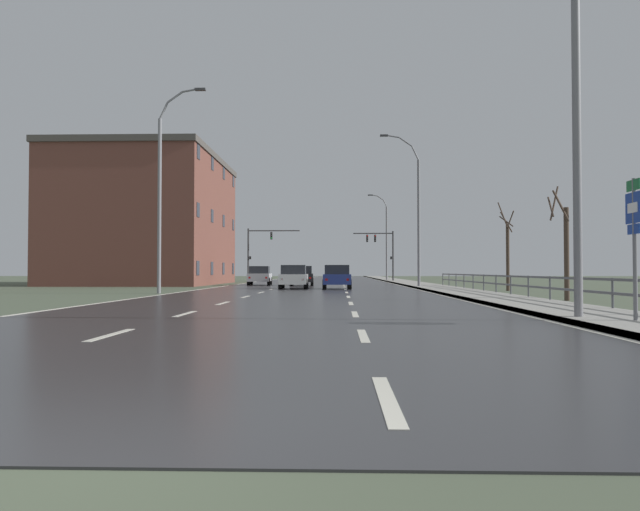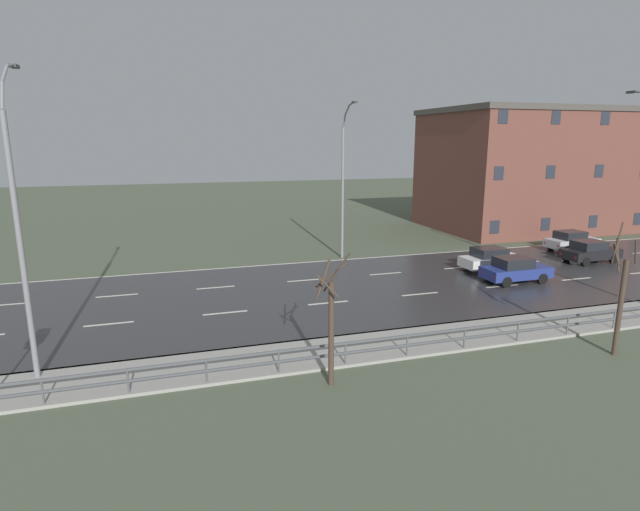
{
  "view_description": "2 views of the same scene",
  "coord_description": "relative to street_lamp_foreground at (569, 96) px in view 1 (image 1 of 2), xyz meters",
  "views": [
    {
      "loc": [
        1.88,
        -3.64,
        1.21
      ],
      "look_at": [
        0.23,
        50.7,
        2.57
      ],
      "focal_mm": 33.81,
      "sensor_mm": 36.0,
      "label": 1
    },
    {
      "loc": [
        26.7,
        15.67,
        8.41
      ],
      "look_at": [
        0.0,
        23.87,
        2.07
      ],
      "focal_mm": 28.49,
      "sensor_mm": 36.0,
      "label": 2
    }
  ],
  "objects": [
    {
      "name": "ground_plane",
      "position": [
        -7.44,
        37.11,
        -5.47
      ],
      "size": [
        160.0,
        160.0,
        0.12
      ],
      "color": "#4C5642"
    },
    {
      "name": "road_asphalt_strip",
      "position": [
        -7.44,
        49.11,
        -5.4
      ],
      "size": [
        14.0,
        120.0,
        0.03
      ],
      "color": "#303033",
      "rests_on": "ground"
    },
    {
      "name": "sidewalk_right",
      "position": [
        0.99,
        49.11,
        -5.35
      ],
      "size": [
        3.0,
        120.0,
        0.12
      ],
      "color": "gray",
      "rests_on": "ground"
    },
    {
      "name": "guardrail",
      "position": [
        2.41,
        13.55,
        -4.71
      ],
      "size": [
        0.07,
        36.21,
        1.0
      ],
      "color": "#515459",
      "rests_on": "ground"
    },
    {
      "name": "street_lamp_foreground",
      "position": [
        0.0,
        0.0,
        0.0
      ],
      "size": [
        2.61,
        0.24,
        11.08
      ],
      "color": "slate",
      "rests_on": "ground"
    },
    {
      "name": "street_lamp_midground",
      "position": [
        -0.03,
        28.34,
        -0.08
      ],
      "size": [
        2.83,
        0.24,
        10.97
      ],
      "color": "slate",
      "rests_on": "ground"
    },
    {
      "name": "street_lamp_distant",
      "position": [
        0.02,
        56.69,
        -0.38
      ],
      "size": [
        2.31,
        0.24,
        10.26
      ],
      "color": "slate",
      "rests_on": "ground"
    },
    {
      "name": "street_lamp_left_bank",
      "position": [
        -14.88,
        17.01,
        -0.06
      ],
      "size": [
        2.53,
        0.24,
        10.95
      ],
      "color": "slate",
      "rests_on": "ground"
    },
    {
      "name": "highway_sign",
      "position": [
        0.95,
        -1.11,
        -3.33
      ],
      "size": [
        0.09,
        0.68,
        3.25
      ],
      "color": "slate",
      "rests_on": "ground"
    },
    {
      "name": "traffic_signal_right",
      "position": [
        -0.64,
        51.77,
        -1.6
      ],
      "size": [
        4.46,
        0.36,
        5.56
      ],
      "color": "#38383A",
      "rests_on": "ground"
    },
    {
      "name": "traffic_signal_left",
      "position": [
        -14.24,
        50.52,
        -1.54
      ],
      "size": [
        5.68,
        0.36,
        5.79
      ],
      "color": "#38383A",
      "rests_on": "ground"
    },
    {
      "name": "car_near_left",
      "position": [
        -8.49,
        25.1,
        -4.61
      ],
      "size": [
        1.91,
        4.14,
        1.57
      ],
      "rotation": [
        0.0,
        0.0,
        0.02
      ],
      "color": "silver",
      "rests_on": "ground"
    },
    {
      "name": "car_far_left",
      "position": [
        -8.45,
        33.17,
        -4.61
      ],
      "size": [
        1.99,
        4.18,
        1.57
      ],
      "rotation": [
        0.0,
        0.0,
        0.05
      ],
      "color": "black",
      "rests_on": "ground"
    },
    {
      "name": "car_mid_centre",
      "position": [
        -5.65,
        24.77,
        -4.61
      ],
      "size": [
        1.86,
        4.11,
        1.57
      ],
      "rotation": [
        0.0,
        0.0,
        0.01
      ],
      "color": "navy",
      "rests_on": "ground"
    },
    {
      "name": "car_near_right",
      "position": [
        -12.02,
        34.88,
        -4.61
      ],
      "size": [
        2.0,
        4.18,
        1.57
      ],
      "rotation": [
        0.0,
        0.0,
        0.05
      ],
      "color": "#B7B7BC",
      "rests_on": "ground"
    },
    {
      "name": "brick_building",
      "position": [
        -22.48,
        38.5,
        0.28
      ],
      "size": [
        12.74,
        18.05,
        11.37
      ],
      "color": "brown",
      "rests_on": "ground"
    },
    {
      "name": "bare_tree_near",
      "position": [
        3.59,
        9.98,
        -3.17
      ],
      "size": [
        1.24,
        1.3,
        4.72
      ],
      "color": "#423328",
      "rests_on": "ground"
    },
    {
      "name": "bare_tree_mid",
      "position": [
        4.53,
        21.64,
        -3.12
      ],
      "size": [
        0.93,
        0.98,
        5.32
      ],
      "color": "#423328",
      "rests_on": "ground"
    }
  ]
}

